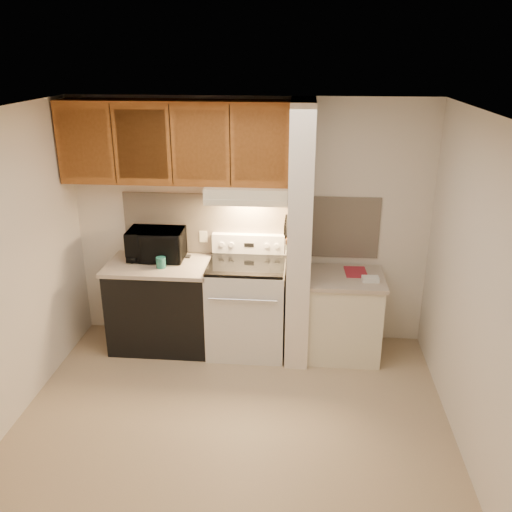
# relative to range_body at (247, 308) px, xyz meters

# --- Properties ---
(floor) EXTENTS (3.60, 3.60, 0.00)m
(floor) POSITION_rel_range_body_xyz_m (0.00, -1.16, -0.46)
(floor) COLOR tan
(floor) RESTS_ON ground
(ceiling) EXTENTS (3.60, 3.60, 0.00)m
(ceiling) POSITION_rel_range_body_xyz_m (0.00, -1.16, 2.04)
(ceiling) COLOR white
(ceiling) RESTS_ON wall_back
(wall_back) EXTENTS (3.60, 2.50, 0.02)m
(wall_back) POSITION_rel_range_body_xyz_m (0.00, 0.34, 0.79)
(wall_back) COLOR silver
(wall_back) RESTS_ON floor
(wall_left) EXTENTS (0.02, 3.00, 2.50)m
(wall_left) POSITION_rel_range_body_xyz_m (-1.80, -1.16, 0.79)
(wall_left) COLOR silver
(wall_left) RESTS_ON floor
(wall_right) EXTENTS (0.02, 3.00, 2.50)m
(wall_right) POSITION_rel_range_body_xyz_m (1.80, -1.16, 0.79)
(wall_right) COLOR silver
(wall_right) RESTS_ON floor
(backsplash) EXTENTS (2.60, 0.02, 0.63)m
(backsplash) POSITION_rel_range_body_xyz_m (0.00, 0.33, 0.78)
(backsplash) COLOR beige
(backsplash) RESTS_ON wall_back
(range_body) EXTENTS (0.76, 0.65, 0.92)m
(range_body) POSITION_rel_range_body_xyz_m (0.00, 0.00, 0.00)
(range_body) COLOR silver
(range_body) RESTS_ON floor
(oven_window) EXTENTS (0.50, 0.01, 0.30)m
(oven_window) POSITION_rel_range_body_xyz_m (0.00, -0.32, 0.04)
(oven_window) COLOR black
(oven_window) RESTS_ON range_body
(oven_handle) EXTENTS (0.65, 0.02, 0.02)m
(oven_handle) POSITION_rel_range_body_xyz_m (0.00, -0.35, 0.26)
(oven_handle) COLOR silver
(oven_handle) RESTS_ON range_body
(cooktop) EXTENTS (0.74, 0.64, 0.03)m
(cooktop) POSITION_rel_range_body_xyz_m (0.00, 0.00, 0.48)
(cooktop) COLOR black
(cooktop) RESTS_ON range_body
(range_backguard) EXTENTS (0.76, 0.08, 0.20)m
(range_backguard) POSITION_rel_range_body_xyz_m (0.00, 0.28, 0.59)
(range_backguard) COLOR silver
(range_backguard) RESTS_ON range_body
(range_display) EXTENTS (0.10, 0.01, 0.04)m
(range_display) POSITION_rel_range_body_xyz_m (0.00, 0.24, 0.59)
(range_display) COLOR black
(range_display) RESTS_ON range_backguard
(range_knob_left_outer) EXTENTS (0.05, 0.02, 0.05)m
(range_knob_left_outer) POSITION_rel_range_body_xyz_m (-0.28, 0.24, 0.59)
(range_knob_left_outer) COLOR silver
(range_knob_left_outer) RESTS_ON range_backguard
(range_knob_left_inner) EXTENTS (0.05, 0.02, 0.05)m
(range_knob_left_inner) POSITION_rel_range_body_xyz_m (-0.18, 0.24, 0.59)
(range_knob_left_inner) COLOR silver
(range_knob_left_inner) RESTS_ON range_backguard
(range_knob_right_inner) EXTENTS (0.05, 0.02, 0.05)m
(range_knob_right_inner) POSITION_rel_range_body_xyz_m (0.18, 0.24, 0.59)
(range_knob_right_inner) COLOR silver
(range_knob_right_inner) RESTS_ON range_backguard
(range_knob_right_outer) EXTENTS (0.05, 0.02, 0.05)m
(range_knob_right_outer) POSITION_rel_range_body_xyz_m (0.28, 0.24, 0.59)
(range_knob_right_outer) COLOR silver
(range_knob_right_outer) RESTS_ON range_backguard
(dishwasher_front) EXTENTS (1.00, 0.63, 0.87)m
(dishwasher_front) POSITION_rel_range_body_xyz_m (-0.88, 0.01, -0.03)
(dishwasher_front) COLOR black
(dishwasher_front) RESTS_ON floor
(left_countertop) EXTENTS (1.04, 0.67, 0.04)m
(left_countertop) POSITION_rel_range_body_xyz_m (-0.88, 0.01, 0.43)
(left_countertop) COLOR #B4A593
(left_countertop) RESTS_ON dishwasher_front
(spoon_rest) EXTENTS (0.23, 0.08, 0.02)m
(spoon_rest) POSITION_rel_range_body_xyz_m (-0.72, 0.21, 0.46)
(spoon_rest) COLOR black
(spoon_rest) RESTS_ON left_countertop
(teal_jar) EXTENTS (0.11, 0.11, 0.11)m
(teal_jar) POSITION_rel_range_body_xyz_m (-0.83, -0.09, 0.50)
(teal_jar) COLOR #1D6056
(teal_jar) RESTS_ON left_countertop
(outlet) EXTENTS (0.08, 0.01, 0.12)m
(outlet) POSITION_rel_range_body_xyz_m (-0.48, 0.32, 0.64)
(outlet) COLOR beige
(outlet) RESTS_ON backsplash
(microwave) EXTENTS (0.57, 0.39, 0.31)m
(microwave) POSITION_rel_range_body_xyz_m (-0.93, 0.15, 0.60)
(microwave) COLOR black
(microwave) RESTS_ON left_countertop
(partition_pillar) EXTENTS (0.22, 0.70, 2.50)m
(partition_pillar) POSITION_rel_range_body_xyz_m (0.51, -0.01, 0.79)
(partition_pillar) COLOR white
(partition_pillar) RESTS_ON floor
(pillar_trim) EXTENTS (0.01, 0.70, 0.04)m
(pillar_trim) POSITION_rel_range_body_xyz_m (0.39, -0.01, 0.84)
(pillar_trim) COLOR #945220
(pillar_trim) RESTS_ON partition_pillar
(knife_strip) EXTENTS (0.02, 0.42, 0.04)m
(knife_strip) POSITION_rel_range_body_xyz_m (0.39, -0.06, 0.86)
(knife_strip) COLOR black
(knife_strip) RESTS_ON partition_pillar
(knife_blade_a) EXTENTS (0.01, 0.03, 0.16)m
(knife_blade_a) POSITION_rel_range_body_xyz_m (0.38, -0.21, 0.76)
(knife_blade_a) COLOR silver
(knife_blade_a) RESTS_ON knife_strip
(knife_handle_a) EXTENTS (0.02, 0.02, 0.10)m
(knife_handle_a) POSITION_rel_range_body_xyz_m (0.38, -0.22, 0.91)
(knife_handle_a) COLOR black
(knife_handle_a) RESTS_ON knife_strip
(knife_blade_b) EXTENTS (0.01, 0.04, 0.18)m
(knife_blade_b) POSITION_rel_range_body_xyz_m (0.38, -0.13, 0.75)
(knife_blade_b) COLOR silver
(knife_blade_b) RESTS_ON knife_strip
(knife_handle_b) EXTENTS (0.02, 0.02, 0.10)m
(knife_handle_b) POSITION_rel_range_body_xyz_m (0.38, -0.14, 0.91)
(knife_handle_b) COLOR black
(knife_handle_b) RESTS_ON knife_strip
(knife_blade_c) EXTENTS (0.01, 0.04, 0.20)m
(knife_blade_c) POSITION_rel_range_body_xyz_m (0.38, -0.05, 0.74)
(knife_blade_c) COLOR silver
(knife_blade_c) RESTS_ON knife_strip
(knife_handle_c) EXTENTS (0.02, 0.02, 0.10)m
(knife_handle_c) POSITION_rel_range_body_xyz_m (0.38, -0.05, 0.91)
(knife_handle_c) COLOR black
(knife_handle_c) RESTS_ON knife_strip
(knife_blade_d) EXTENTS (0.01, 0.04, 0.16)m
(knife_blade_d) POSITION_rel_range_body_xyz_m (0.38, 0.04, 0.76)
(knife_blade_d) COLOR silver
(knife_blade_d) RESTS_ON knife_strip
(knife_handle_d) EXTENTS (0.02, 0.02, 0.10)m
(knife_handle_d) POSITION_rel_range_body_xyz_m (0.38, 0.03, 0.91)
(knife_handle_d) COLOR black
(knife_handle_d) RESTS_ON knife_strip
(knife_blade_e) EXTENTS (0.01, 0.04, 0.18)m
(knife_blade_e) POSITION_rel_range_body_xyz_m (0.38, 0.11, 0.75)
(knife_blade_e) COLOR silver
(knife_blade_e) RESTS_ON knife_strip
(knife_handle_e) EXTENTS (0.02, 0.02, 0.10)m
(knife_handle_e) POSITION_rel_range_body_xyz_m (0.38, 0.11, 0.91)
(knife_handle_e) COLOR black
(knife_handle_e) RESTS_ON knife_strip
(oven_mitt) EXTENTS (0.03, 0.09, 0.23)m
(oven_mitt) POSITION_rel_range_body_xyz_m (0.38, 0.17, 0.71)
(oven_mitt) COLOR gray
(oven_mitt) RESTS_ON partition_pillar
(right_cab_base) EXTENTS (0.70, 0.60, 0.81)m
(right_cab_base) POSITION_rel_range_body_xyz_m (0.97, -0.01, -0.06)
(right_cab_base) COLOR beige
(right_cab_base) RESTS_ON floor
(right_countertop) EXTENTS (0.74, 0.64, 0.04)m
(right_countertop) POSITION_rel_range_body_xyz_m (0.97, -0.01, 0.37)
(right_countertop) COLOR #B4A593
(right_countertop) RESTS_ON right_cab_base
(red_folder) EXTENTS (0.22, 0.29, 0.01)m
(red_folder) POSITION_rel_range_body_xyz_m (1.07, 0.09, 0.39)
(red_folder) COLOR maroon
(red_folder) RESTS_ON right_countertop
(white_box) EXTENTS (0.16, 0.11, 0.04)m
(white_box) POSITION_rel_range_body_xyz_m (1.19, -0.11, 0.41)
(white_box) COLOR white
(white_box) RESTS_ON right_countertop
(range_hood) EXTENTS (0.78, 0.44, 0.15)m
(range_hood) POSITION_rel_range_body_xyz_m (0.00, 0.12, 1.17)
(range_hood) COLOR beige
(range_hood) RESTS_ON upper_cabinets
(hood_lip) EXTENTS (0.78, 0.04, 0.06)m
(hood_lip) POSITION_rel_range_body_xyz_m (0.00, -0.08, 1.12)
(hood_lip) COLOR beige
(hood_lip) RESTS_ON range_hood
(upper_cabinets) EXTENTS (2.18, 0.33, 0.77)m
(upper_cabinets) POSITION_rel_range_body_xyz_m (-0.69, 0.17, 1.62)
(upper_cabinets) COLOR #945220
(upper_cabinets) RESTS_ON wall_back
(cab_door_a) EXTENTS (0.46, 0.01, 0.63)m
(cab_door_a) POSITION_rel_range_body_xyz_m (-1.51, 0.01, 1.62)
(cab_door_a) COLOR #945220
(cab_door_a) RESTS_ON upper_cabinets
(cab_gap_a) EXTENTS (0.01, 0.01, 0.73)m
(cab_gap_a) POSITION_rel_range_body_xyz_m (-1.23, 0.01, 1.62)
(cab_gap_a) COLOR black
(cab_gap_a) RESTS_ON upper_cabinets
(cab_door_b) EXTENTS (0.46, 0.01, 0.63)m
(cab_door_b) POSITION_rel_range_body_xyz_m (-0.96, 0.01, 1.62)
(cab_door_b) COLOR #945220
(cab_door_b) RESTS_ON upper_cabinets
(cab_gap_b) EXTENTS (0.01, 0.01, 0.73)m
(cab_gap_b) POSITION_rel_range_body_xyz_m (-0.69, 0.01, 1.62)
(cab_gap_b) COLOR black
(cab_gap_b) RESTS_ON upper_cabinets
(cab_door_c) EXTENTS (0.46, 0.01, 0.63)m
(cab_door_c) POSITION_rel_range_body_xyz_m (-0.42, 0.01, 1.62)
(cab_door_c) COLOR #945220
(cab_door_c) RESTS_ON upper_cabinets
(cab_gap_c) EXTENTS (0.01, 0.01, 0.73)m
(cab_gap_c) POSITION_rel_range_body_xyz_m (-0.14, 0.01, 1.62)
(cab_gap_c) COLOR black
(cab_gap_c) RESTS_ON upper_cabinets
(cab_door_d) EXTENTS (0.46, 0.01, 0.63)m
(cab_door_d) POSITION_rel_range_body_xyz_m (0.13, 0.01, 1.62)
(cab_door_d) COLOR #945220
(cab_door_d) RESTS_ON upper_cabinets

